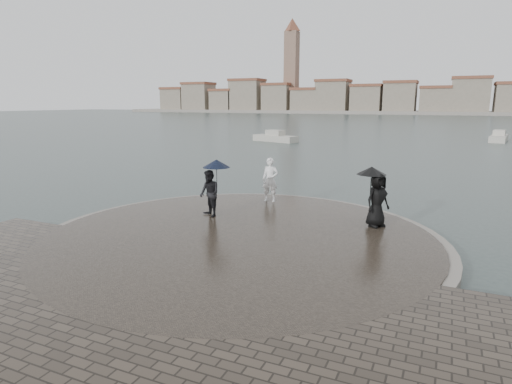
% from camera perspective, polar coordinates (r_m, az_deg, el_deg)
% --- Properties ---
extents(ground, '(400.00, 400.00, 0.00)m').
position_cam_1_polar(ground, '(10.55, -11.04, -12.70)').
color(ground, '#2B3835').
rests_on(ground, ground).
extents(kerb_ring, '(12.50, 12.50, 0.32)m').
position_cam_1_polar(kerb_ring, '(13.29, -2.32, -6.51)').
color(kerb_ring, gray).
rests_on(kerb_ring, ground).
extents(quay_tip, '(11.90, 11.90, 0.36)m').
position_cam_1_polar(quay_tip, '(13.29, -2.32, -6.42)').
color(quay_tip, '#2D261E').
rests_on(quay_tip, ground).
extents(statue, '(0.72, 0.54, 1.79)m').
position_cam_1_polar(statue, '(17.43, 1.91, 1.65)').
color(statue, white).
rests_on(statue, quay_tip).
extents(visitor_left, '(1.25, 1.07, 2.04)m').
position_cam_1_polar(visitor_left, '(15.14, -6.00, 0.78)').
color(visitor_left, black).
rests_on(visitor_left, quay_tip).
extents(visitor_right, '(1.22, 1.10, 1.95)m').
position_cam_1_polar(visitor_right, '(14.38, 15.71, -0.18)').
color(visitor_right, black).
rests_on(visitor_right, quay_tip).
extents(far_skyline, '(260.00, 20.00, 37.00)m').
position_cam_1_polar(far_skyline, '(168.91, 20.63, 11.57)').
color(far_skyline, gray).
rests_on(far_skyline, ground).
extents(boats, '(33.50, 16.24, 1.50)m').
position_cam_1_polar(boats, '(48.54, 23.37, 6.22)').
color(boats, '#BCB8AA').
rests_on(boats, ground).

